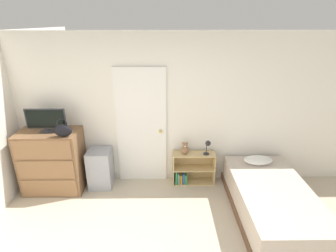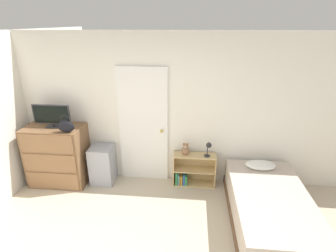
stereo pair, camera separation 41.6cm
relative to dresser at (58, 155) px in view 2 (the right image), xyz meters
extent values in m
cube|color=white|center=(1.65, 0.33, 0.75)|extent=(10.00, 0.06, 2.55)
cube|color=white|center=(1.46, 0.28, 0.49)|extent=(0.84, 0.04, 2.02)
sphere|color=gold|center=(1.78, 0.23, 0.43)|extent=(0.06, 0.06, 0.06)
cube|color=brown|center=(0.00, 0.00, 0.00)|extent=(0.96, 0.54, 1.05)
cube|color=#89613E|center=(0.00, -0.27, -0.35)|extent=(0.88, 0.01, 0.31)
cube|color=#89613E|center=(0.00, -0.27, 0.00)|extent=(0.88, 0.01, 0.31)
cube|color=#89613E|center=(0.00, -0.27, 0.35)|extent=(0.88, 0.01, 0.31)
cube|color=#2D2D33|center=(0.00, 0.02, 0.53)|extent=(0.22, 0.16, 0.02)
cylinder|color=#2D2D33|center=(0.00, 0.02, 0.56)|extent=(0.04, 0.04, 0.04)
cube|color=#2D2D33|center=(0.00, 0.02, 0.74)|extent=(0.62, 0.02, 0.33)
cube|color=black|center=(0.00, 0.00, 0.74)|extent=(0.59, 0.01, 0.29)
ellipsoid|color=black|center=(0.33, -0.18, 0.62)|extent=(0.27, 0.11, 0.19)
torus|color=black|center=(0.33, -0.18, 0.73)|extent=(0.16, 0.01, 0.16)
cube|color=#999EA8|center=(0.75, 0.08, -0.19)|extent=(0.39, 0.40, 0.67)
cube|color=tan|center=(2.00, 0.15, -0.24)|extent=(0.02, 0.25, 0.57)
cube|color=tan|center=(2.71, 0.15, -0.24)|extent=(0.02, 0.25, 0.57)
cube|color=tan|center=(2.36, 0.15, -0.51)|extent=(0.69, 0.25, 0.02)
cube|color=tan|center=(2.36, 0.15, -0.24)|extent=(0.69, 0.25, 0.02)
cube|color=tan|center=(2.36, 0.15, 0.04)|extent=(0.69, 0.25, 0.02)
cube|color=tan|center=(2.36, 0.27, -0.24)|extent=(0.73, 0.01, 0.57)
cube|color=#338C4C|center=(2.05, 0.11, -0.39)|extent=(0.03, 0.16, 0.24)
cube|color=teal|center=(2.09, 0.11, -0.41)|extent=(0.03, 0.15, 0.20)
cube|color=orange|center=(2.12, 0.14, -0.42)|extent=(0.02, 0.21, 0.18)
cube|color=gold|center=(2.14, 0.12, -0.42)|extent=(0.02, 0.17, 0.17)
cube|color=#3359B2|center=(2.18, 0.13, -0.41)|extent=(0.03, 0.19, 0.20)
cube|color=#338C4C|center=(2.22, 0.12, -0.42)|extent=(0.04, 0.17, 0.17)
sphere|color=#8C6647|center=(2.20, 0.15, 0.12)|extent=(0.14, 0.14, 0.14)
sphere|color=#8C6647|center=(2.20, 0.15, 0.21)|extent=(0.09, 0.09, 0.09)
sphere|color=silver|center=(2.20, 0.11, 0.21)|extent=(0.03, 0.03, 0.03)
sphere|color=#8C6647|center=(2.16, 0.15, 0.25)|extent=(0.04, 0.04, 0.04)
sphere|color=#8C6647|center=(2.23, 0.15, 0.25)|extent=(0.04, 0.04, 0.04)
cylinder|color=#262628|center=(2.56, 0.12, 0.06)|extent=(0.10, 0.10, 0.01)
cylinder|color=#262628|center=(2.56, 0.12, 0.15)|extent=(0.01, 0.01, 0.17)
sphere|color=#262628|center=(2.58, 0.11, 0.26)|extent=(0.09, 0.09, 0.09)
cube|color=brown|center=(3.41, -0.71, -0.46)|extent=(1.06, 1.98, 0.12)
cube|color=beige|center=(3.41, -0.71, -0.23)|extent=(1.03, 1.92, 0.35)
ellipsoid|color=white|center=(3.41, 0.00, 0.00)|extent=(0.48, 0.28, 0.12)
camera|label=1|loc=(1.86, -3.82, 2.14)|focal=28.00mm
camera|label=2|loc=(2.28, -3.80, 2.14)|focal=28.00mm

